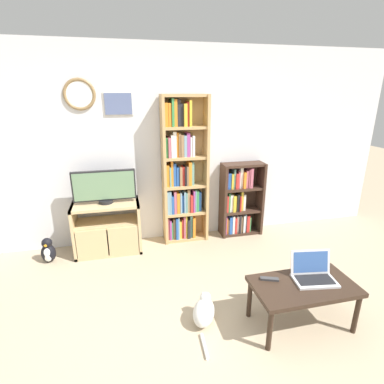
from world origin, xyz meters
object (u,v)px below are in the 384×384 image
bookshelf_tall (182,174)px  cat (204,311)px  tv_stand (108,228)px  bookshelf_short (239,200)px  television (104,187)px  penguin_figurine (48,251)px  coffee_table (303,289)px  laptop (313,273)px  remote_near_laptop (269,279)px

bookshelf_tall → cat: bearing=-95.1°
tv_stand → bookshelf_short: (1.86, 0.12, 0.18)m
bookshelf_tall → cat: bookshelf_tall is taller
tv_stand → cat: (0.88, -1.54, -0.22)m
bookshelf_short → television: bearing=-176.7°
penguin_figurine → bookshelf_short: bearing=5.1°
tv_stand → cat: bearing=-60.2°
coffee_table → penguin_figurine: (-2.44, 1.65, -0.23)m
penguin_figurine → bookshelf_tall: bearing=7.7°
laptop → cat: bearing=178.9°
remote_near_laptop → cat: (-0.57, 0.10, -0.32)m
television → laptop: size_ratio=1.94×
coffee_table → remote_near_laptop: 0.30m
bookshelf_tall → cat: (-0.15, -1.67, -0.84)m
laptop → tv_stand: bearing=145.8°
bookshelf_tall → penguin_figurine: size_ratio=6.22×
tv_stand → bookshelf_short: bookshelf_short is taller
bookshelf_short → coffee_table: (-0.13, -1.89, -0.14)m
coffee_table → penguin_figurine: coffee_table is taller
television → remote_near_laptop: (1.45, -1.65, -0.46)m
bookshelf_tall → coffee_table: size_ratio=2.21×
bookshelf_short → remote_near_laptop: (-0.40, -1.76, -0.08)m
tv_stand → laptop: tv_stand is taller
laptop → cat: laptop is taller
laptop → cat: size_ratio=0.67×
television → penguin_figurine: 1.05m
television → penguin_figurine: bearing=-170.3°
television → remote_near_laptop: bearing=-48.9°
television → coffee_table: television is taller
tv_stand → television: bearing=63.5°
tv_stand → penguin_figurine: 0.76m
bookshelf_short → cat: (-0.98, -1.66, -0.40)m
television → cat: (0.87, -1.56, -0.78)m
remote_near_laptop → bookshelf_tall: bearing=-145.4°
television → coffee_table: (1.71, -1.78, -0.52)m
television → bookshelf_short: (1.85, 0.11, -0.37)m
remote_near_laptop → television: bearing=-117.8°
television → penguin_figurine: television is taller
tv_stand → bookshelf_tall: bearing=7.2°
penguin_figurine → cat: bearing=-41.7°
coffee_table → cat: coffee_table is taller
laptop → remote_near_laptop: size_ratio=2.40×
coffee_table → penguin_figurine: size_ratio=2.82×
cat → bookshelf_tall: bearing=110.4°
cat → tv_stand: bearing=145.3°
television → remote_near_laptop: size_ratio=4.67×
tv_stand → coffee_table: 2.46m
bookshelf_tall → remote_near_laptop: 1.89m
coffee_table → cat: (-0.84, 0.22, -0.26)m
bookshelf_short → cat: size_ratio=1.81×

